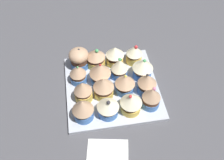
{
  "coord_description": "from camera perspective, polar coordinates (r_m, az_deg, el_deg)",
  "views": [
    {
      "loc": [
        49.19,
        -7.95,
        64.75
      ],
      "look_at": [
        0.0,
        0.0,
        4.2
      ],
      "focal_mm": 40.51,
      "sensor_mm": 36.0,
      "label": 1
    }
  ],
  "objects": [
    {
      "name": "ground_plane",
      "position": [
        0.83,
        0.0,
        -2.5
      ],
      "size": [
        180.0,
        180.0,
        3.0
      ],
      "primitive_type": "cube",
      "color": "#4C4C51"
    },
    {
      "name": "baking_tray",
      "position": [
        0.81,
        0.0,
        -1.61
      ],
      "size": [
        29.09,
        29.09,
        1.2
      ],
      "color": "silver",
      "rests_on": "ground_plane"
    },
    {
      "name": "cupcake_0",
      "position": [
        0.84,
        -7.43,
        4.89
      ],
      "size": [
        6.59,
        6.59,
        7.61
      ],
      "color": "#477AC6",
      "rests_on": "baking_tray"
    },
    {
      "name": "cupcake_1",
      "position": [
        0.8,
        -7.67,
        1.38
      ],
      "size": [
        5.27,
        5.27,
        7.13
      ],
      "color": "#477AC6",
      "rests_on": "baking_tray"
    },
    {
      "name": "cupcake_2",
      "position": [
        0.75,
        -6.55,
        -2.46
      ],
      "size": [
        5.47,
        5.47,
        7.52
      ],
      "color": "#EFC651",
      "rests_on": "baking_tray"
    },
    {
      "name": "cupcake_3",
      "position": [
        0.71,
        -6.59,
        -6.53
      ],
      "size": [
        6.17,
        6.17,
        7.75
      ],
      "color": "#477AC6",
      "rests_on": "baking_tray"
    },
    {
      "name": "cupcake_4",
      "position": [
        0.84,
        -3.67,
        5.1
      ],
      "size": [
        6.27,
        6.27,
        7.54
      ],
      "color": "#EFC651",
      "rests_on": "baking_tray"
    },
    {
      "name": "cupcake_5",
      "position": [
        0.79,
        -2.7,
        1.67
      ],
      "size": [
        6.8,
        6.8,
        8.26
      ],
      "color": "#477AC6",
      "rests_on": "baking_tray"
    },
    {
      "name": "cupcake_6",
      "position": [
        0.76,
        -1.9,
        -1.6
      ],
      "size": [
        6.31,
        6.31,
        7.61
      ],
      "color": "#EFC651",
      "rests_on": "baking_tray"
    },
    {
      "name": "cupcake_7",
      "position": [
        0.72,
        -0.91,
        -6.1
      ],
      "size": [
        6.35,
        6.35,
        6.99
      ],
      "color": "#477AC6",
      "rests_on": "baking_tray"
    },
    {
      "name": "cupcake_8",
      "position": [
        0.85,
        0.65,
        5.61
      ],
      "size": [
        6.12,
        6.12,
        7.26
      ],
      "color": "#EFC651",
      "rests_on": "baking_tray"
    },
    {
      "name": "cupcake_9",
      "position": [
        0.8,
        1.68,
        2.68
      ],
      "size": [
        5.34,
        5.34,
        8.05
      ],
      "color": "#477AC6",
      "rests_on": "baking_tray"
    },
    {
      "name": "cupcake_10",
      "position": [
        0.77,
        2.95,
        -0.83
      ],
      "size": [
        6.14,
        6.14,
        7.47
      ],
      "color": "#477AC6",
      "rests_on": "baking_tray"
    },
    {
      "name": "cupcake_11",
      "position": [
        0.72,
        4.34,
        -5.04
      ],
      "size": [
        6.38,
        6.38,
        7.71
      ],
      "color": "#EFC651",
      "rests_on": "baking_tray"
    },
    {
      "name": "cupcake_12",
      "position": [
        0.86,
        5.05,
        5.89
      ],
      "size": [
        5.48,
        5.48,
        7.38
      ],
      "color": "#EFC651",
      "rests_on": "baking_tray"
    },
    {
      "name": "cupcake_13",
      "position": [
        0.81,
        6.94,
        2.69
      ],
      "size": [
        6.64,
        6.64,
        7.52
      ],
      "color": "#477AC6",
      "rests_on": "baking_tray"
    },
    {
      "name": "cupcake_14",
      "position": [
        0.77,
        7.92,
        -0.71
      ],
      "size": [
        5.83,
        5.83,
        7.69
      ],
      "color": "#477AC6",
      "rests_on": "baking_tray"
    },
    {
      "name": "cupcake_15",
      "position": [
        0.74,
        8.87,
        -3.91
      ],
      "size": [
        5.43,
        5.43,
        8.01
      ],
      "color": "#477AC6",
      "rests_on": "baking_tray"
    },
    {
      "name": "napkin",
      "position": [
        0.69,
        -1.06,
        -17.66
      ],
      "size": [
        13.88,
        13.08,
        0.6
      ],
      "primitive_type": "cube",
      "rotation": [
        0.0,
        0.0,
        -0.18
      ],
      "color": "white",
      "rests_on": "ground_plane"
    }
  ]
}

